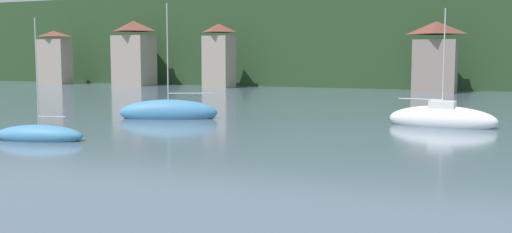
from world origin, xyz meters
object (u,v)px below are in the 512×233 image
Objects in this scene: shore_building_west at (54,58)px; shore_building_westcentral at (134,54)px; shore_building_central at (219,57)px; shore_building_eastcentral at (435,58)px; sailboat_mid_3 at (39,135)px; sailboat_far_6 at (168,112)px; sailboat_far_7 at (442,119)px.

shore_building_west is 0.87× the size of shore_building_westcentral.
shore_building_eastcentral is at bearing 1.03° from shore_building_central.
shore_building_westcentral is 1.08× the size of shore_building_central.
shore_building_eastcentral is at bearing 0.88° from shore_building_west.
shore_building_central is (32.82, 0.42, 0.28)m from shore_building_west.
shore_building_west is at bearing -179.12° from shore_building_eastcentral.
shore_building_central reaches higher than sailboat_mid_3.
sailboat_far_6 is (17.52, -43.45, -4.41)m from shore_building_central.
shore_building_west is 0.94× the size of shore_building_central.
shore_building_west is 0.98× the size of shore_building_eastcentral.
sailboat_far_6 is (33.93, -44.00, -4.81)m from shore_building_westcentral.
shore_building_eastcentral is 1.11× the size of sailboat_far_7.
sailboat_far_7 is (70.76, -39.95, -4.10)m from shore_building_west.
shore_building_eastcentral is 41.49m from sailboat_far_7.
shore_building_central is (16.41, -0.54, -0.40)m from shore_building_westcentral.
sailboat_mid_3 is at bearing -48.57° from shore_building_west.
sailboat_far_7 is (54.35, -40.91, -4.78)m from shore_building_westcentral.
sailboat_far_7 is (20.43, 3.09, 0.03)m from sailboat_far_6.
shore_building_west is 81.37m from sailboat_far_7.
shore_building_central is 1.04× the size of shore_building_eastcentral.
shore_building_westcentral reaches higher than sailboat_far_7.
shore_building_west is 16.45m from shore_building_westcentral.
sailboat_mid_3 is (33.52, -57.53, -4.99)m from shore_building_westcentral.
shore_building_eastcentral is at bearing -120.27° from sailboat_mid_3.
sailboat_mid_3 is at bearing -105.27° from shore_building_eastcentral.
shore_building_eastcentral is (49.23, 0.05, -0.58)m from shore_building_westcentral.
sailboat_mid_3 is at bearing -59.77° from shore_building_westcentral.
shore_building_westcentral is at bearing 3.36° from shore_building_west.
shore_building_west is 75.57m from sailboat_mid_3.
sailboat_far_6 is at bearing -52.36° from shore_building_westcentral.
shore_building_central is at bearing -178.97° from shore_building_eastcentral.
shore_building_westcentral is at bearing -179.95° from shore_building_eastcentral.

